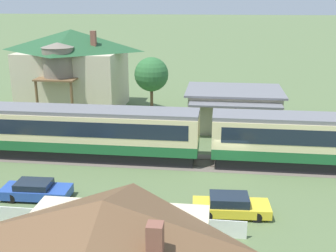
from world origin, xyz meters
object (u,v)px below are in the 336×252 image
Objects in this scene: yard_tree_1 at (151,75)px; water_tower at (59,62)px; passenger_train at (209,135)px; parked_car_blue at (36,190)px; parked_car_yellow_2 at (230,206)px; station_house_dark_green_roof at (73,68)px; station_building at (234,108)px.

water_tower is at bearing -172.42° from yard_tree_1.
passenger_train is at bearing -62.89° from yard_tree_1.
parked_car_yellow_2 is at bearing -4.59° from parked_car_blue.
station_house_dark_green_roof is 2.54× the size of parked_car_yellow_2.
water_tower reaches higher than station_building.
parked_car_yellow_2 is at bearing -91.82° from station_building.
station_house_dark_green_roof is at bearing 88.33° from water_tower.
station_building is at bearing 77.76° from passenger_train.
passenger_train is at bearing 32.70° from parked_car_blue.
parked_car_blue is 21.12m from yard_tree_1.
station_building is 1.45× the size of yard_tree_1.
water_tower is (-0.12, -4.00, 1.32)m from station_house_dark_green_roof.
station_house_dark_green_roof is 4.22m from water_tower.
station_house_dark_green_roof is at bearing 101.05° from parked_car_blue.
station_house_dark_green_roof is 2.67× the size of parked_car_blue.
water_tower reaches higher than passenger_train.
yard_tree_1 is at bearing -15.84° from station_house_dark_green_roof.
water_tower is at bearing 144.70° from passenger_train.
water_tower is 1.24× the size of yard_tree_1.
parked_car_yellow_2 is (17.71, -23.59, -4.10)m from station_house_dark_green_roof.
station_house_dark_green_roof is 1.49× the size of water_tower.
water_tower is (-18.40, 1.49, 4.05)m from station_building.
station_building is at bearing 84.94° from parked_car_yellow_2.
station_building reaches higher than parked_car_blue.
water_tower is 9.87m from yard_tree_1.
parked_car_blue is (-13.06, -17.48, -1.39)m from station_building.
passenger_train is 8.92× the size of water_tower.
station_house_dark_green_roof is 23.91m from parked_car_blue.
parked_car_blue is 0.95× the size of parked_car_yellow_2.
yard_tree_1 is at bearing 162.32° from station_building.
water_tower is at bearing 103.96° from parked_car_blue.
station_house_dark_green_roof is 9.95m from yard_tree_1.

